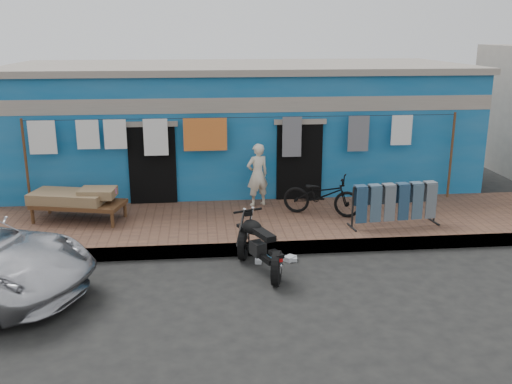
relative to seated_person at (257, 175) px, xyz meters
name	(u,v)px	position (x,y,z in m)	size (l,w,h in m)	color
ground	(268,289)	(-0.24, -4.03, -0.99)	(80.00, 80.00, 0.00)	black
sidewalk	(251,225)	(-0.24, -1.03, -0.86)	(28.00, 3.00, 0.25)	brown
curb	(258,249)	(-0.24, -2.48, -0.86)	(28.00, 0.10, 0.25)	gray
building	(238,125)	(-0.24, 2.95, 0.70)	(12.20, 5.20, 3.36)	#0F5A97
clothesline	(216,139)	(-0.94, 0.22, 0.82)	(10.06, 0.06, 2.10)	brown
seated_person	(257,175)	(0.00, 0.00, 0.00)	(0.53, 0.35, 1.48)	beige
bicycle	(322,191)	(1.35, -0.86, -0.18)	(0.61, 1.72, 1.12)	black
motorcycle	(259,244)	(-0.30, -3.25, -0.47)	(1.13, 1.71, 1.04)	black
charpoy	(79,205)	(-3.96, -0.71, -0.40)	(2.19, 1.42, 0.68)	brown
jeans_rack	(395,204)	(2.72, -1.73, -0.27)	(1.99, 0.59, 0.94)	black
litter_a	(290,258)	(0.33, -2.83, -0.94)	(0.21, 0.16, 0.09)	silver
litter_b	(258,261)	(-0.28, -2.88, -0.95)	(0.16, 0.12, 0.08)	silver
litter_c	(293,259)	(0.39, -2.83, -0.95)	(0.18, 0.15, 0.07)	silver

